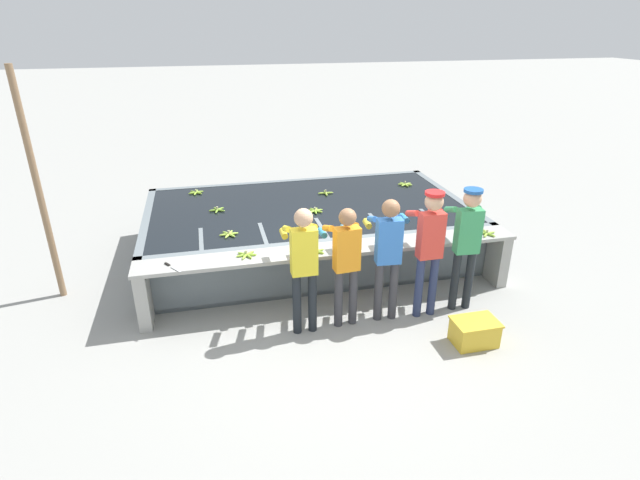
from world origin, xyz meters
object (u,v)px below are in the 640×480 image
worker_0 (303,259)px  crate (474,332)px  worker_4 (466,237)px  banana_bunch_floating_0 (229,234)px  banana_bunch_ledge_1 (246,255)px  banana_bunch_ledge_2 (315,251)px  knife_0 (170,266)px  banana_bunch_floating_6 (315,211)px  support_post_left (39,190)px  banana_bunch_floating_1 (405,184)px  worker_1 (346,257)px  banana_bunch_floating_5 (344,228)px  worker_2 (388,249)px  worker_3 (429,241)px  banana_bunch_floating_4 (196,192)px  banana_bunch_floating_2 (326,193)px  banana_bunch_ledge_0 (487,233)px  banana_bunch_floating_3 (217,210)px

worker_0 → crate: (1.98, -0.78, -0.85)m
worker_4 → banana_bunch_floating_0: (-3.02, 1.30, -0.21)m
banana_bunch_ledge_1 → banana_bunch_ledge_2: 0.90m
knife_0 → crate: bearing=-20.1°
banana_bunch_floating_6 → support_post_left: bearing=-175.1°
worker_4 → banana_bunch_floating_1: worker_4 is taller
banana_bunch_floating_1 → crate: banana_bunch_floating_1 is taller
worker_1 → banana_bunch_floating_5: (0.30, 1.16, -0.11)m
worker_0 → worker_4: 2.20m
crate → banana_bunch_ledge_1: bearing=151.9°
worker_4 → banana_bunch_floating_5: 1.78m
worker_2 → banana_bunch_floating_1: worker_2 is taller
worker_3 → banana_bunch_ledge_1: 2.38m
worker_0 → worker_3: bearing=0.4°
worker_0 → banana_bunch_floating_4: bearing=110.3°
worker_3 → banana_bunch_floating_2: bearing=103.3°
knife_0 → support_post_left: 2.14m
banana_bunch_floating_4 → banana_bunch_ledge_0: (4.07, -2.88, 0.00)m
worker_0 → banana_bunch_floating_0: (-0.82, 1.36, -0.16)m
knife_0 → worker_3: bearing=-9.0°
banana_bunch_floating_2 → knife_0: size_ratio=0.92×
banana_bunch_floating_0 → banana_bunch_ledge_1: banana_bunch_ledge_1 is taller
crate → support_post_left: (-5.22, 2.46, 1.44)m
worker_2 → worker_4: worker_4 is taller
banana_bunch_floating_2 → banana_bunch_ledge_2: 2.44m
banana_bunch_floating_2 → worker_0: bearing=-109.1°
banana_bunch_ledge_0 → knife_0: 4.41m
banana_bunch_floating_5 → crate: (1.13, -1.98, -0.69)m
worker_3 → banana_bunch_floating_0: size_ratio=6.22×
banana_bunch_floating_2 → banana_bunch_floating_6: (-0.38, -0.82, -0.00)m
worker_2 → banana_bunch_ledge_0: 1.77m
banana_bunch_floating_6 → banana_bunch_ledge_2: size_ratio=1.00×
banana_bunch_floating_3 → banana_bunch_floating_1: bearing=9.4°
banana_bunch_floating_4 → banana_bunch_floating_5: same height
banana_bunch_floating_2 → crate: size_ratio=0.51×
worker_4 → banana_bunch_floating_4: 4.82m
banana_bunch_floating_0 → worker_2: bearing=-34.4°
worker_0 → worker_4: size_ratio=0.97×
worker_2 → knife_0: worker_2 is taller
support_post_left → crate: bearing=-25.2°
banana_bunch_floating_0 → support_post_left: (-2.43, 0.31, 0.75)m
worker_3 → worker_0: bearing=-179.6°
worker_2 → crate: worker_2 is taller
banana_bunch_floating_2 → banana_bunch_floating_5: size_ratio=1.02×
banana_bunch_floating_6 → banana_bunch_floating_5: bearing=-72.8°
banana_bunch_floating_2 → banana_bunch_floating_4: (-2.24, 0.56, -0.00)m
banana_bunch_floating_4 → crate: bearing=-52.2°
banana_bunch_ledge_1 → banana_bunch_floating_1: bearing=36.6°
banana_bunch_floating_3 → banana_bunch_ledge_0: size_ratio=1.01×
banana_bunch_floating_2 → banana_bunch_floating_6: same height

